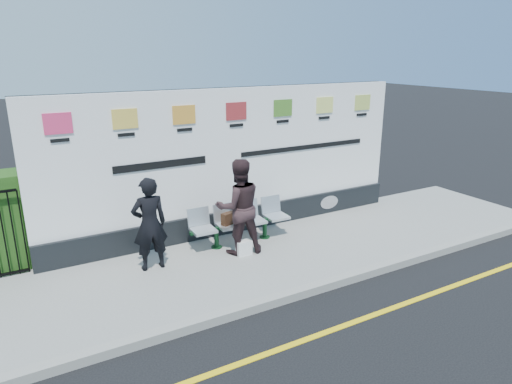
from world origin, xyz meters
TOP-DOWN VIEW (x-y plane):
  - ground at (0.00, 0.00)m, footprint 80.00×80.00m
  - pavement at (0.00, 2.50)m, footprint 14.00×3.00m
  - kerb at (0.00, 1.00)m, footprint 14.00×0.18m
  - yellow_line at (0.00, 0.00)m, footprint 14.00×0.10m
  - billboard at (0.50, 3.85)m, footprint 8.00×0.30m
  - bench at (0.27, 3.17)m, footprint 2.07×0.60m
  - woman_left at (-1.63, 2.94)m, footprint 0.61×0.41m
  - woman_right at (0.03, 2.79)m, footprint 1.00×0.84m
  - handbag_brown at (0.00, 3.18)m, footprint 0.33×0.22m
  - carrier_bag_white at (0.04, 2.63)m, footprint 0.28×0.17m

SIDE VIEW (x-z plane):
  - ground at x=0.00m, z-range 0.00..0.00m
  - yellow_line at x=0.00m, z-range 0.00..0.01m
  - pavement at x=0.00m, z-range 0.00..0.12m
  - kerb at x=0.00m, z-range 0.00..0.14m
  - carrier_bag_white at x=0.04m, z-range 0.12..0.40m
  - bench at x=0.27m, z-range 0.12..0.56m
  - handbag_brown at x=0.00m, z-range 0.56..0.80m
  - woman_left at x=-1.63m, z-range 0.12..1.79m
  - woman_right at x=0.03m, z-range 0.12..1.95m
  - billboard at x=0.50m, z-range -0.08..2.92m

